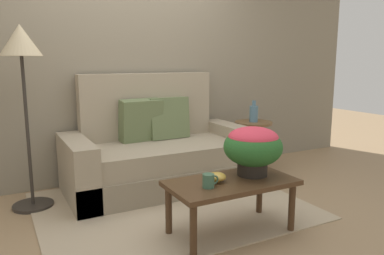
# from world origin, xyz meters

# --- Properties ---
(ground_plane) EXTENTS (14.00, 14.00, 0.00)m
(ground_plane) POSITION_xyz_m (0.00, 0.00, 0.00)
(ground_plane) COLOR #997A56
(wall_back) EXTENTS (6.40, 0.12, 2.90)m
(wall_back) POSITION_xyz_m (0.00, 1.13, 1.45)
(wall_back) COLOR gray
(wall_back) RESTS_ON ground
(area_rug) EXTENTS (2.33, 1.91, 0.01)m
(area_rug) POSITION_xyz_m (0.00, 0.05, 0.01)
(area_rug) COLOR tan
(area_rug) RESTS_ON ground
(couch) EXTENTS (1.95, 0.94, 1.19)m
(couch) POSITION_xyz_m (0.14, 0.64, 0.35)
(couch) COLOR gray
(couch) RESTS_ON ground
(coffee_table) EXTENTS (0.98, 0.52, 0.42)m
(coffee_table) POSITION_xyz_m (0.19, -0.67, 0.37)
(coffee_table) COLOR #442D1B
(coffee_table) RESTS_ON ground
(side_table) EXTENTS (0.45, 0.45, 0.60)m
(side_table) POSITION_xyz_m (1.35, 0.61, 0.42)
(side_table) COLOR brown
(side_table) RESTS_ON ground
(floor_lamp) EXTENTS (0.36, 0.36, 1.63)m
(floor_lamp) POSITION_xyz_m (-1.13, 0.61, 1.32)
(floor_lamp) COLOR #2D2823
(floor_lamp) RESTS_ON ground
(potted_plant) EXTENTS (0.47, 0.47, 0.39)m
(potted_plant) POSITION_xyz_m (0.41, -0.63, 0.66)
(potted_plant) COLOR black
(potted_plant) RESTS_ON coffee_table
(coffee_mug) EXTENTS (0.13, 0.09, 0.10)m
(coffee_mug) POSITION_xyz_m (-0.05, -0.73, 0.47)
(coffee_mug) COLOR #3D664C
(coffee_mug) RESTS_ON coffee_table
(snack_bowl) EXTENTS (0.14, 0.14, 0.07)m
(snack_bowl) POSITION_xyz_m (0.07, -0.64, 0.46)
(snack_bowl) COLOR gold
(snack_bowl) RESTS_ON coffee_table
(table_vase) EXTENTS (0.10, 0.10, 0.26)m
(table_vase) POSITION_xyz_m (1.35, 0.60, 0.71)
(table_vase) COLOR slate
(table_vase) RESTS_ON side_table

